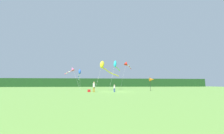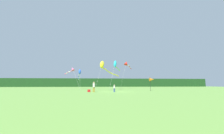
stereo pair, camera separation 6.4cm
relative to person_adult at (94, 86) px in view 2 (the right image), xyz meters
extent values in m
plane|color=#6B9E42|center=(3.87, 1.07, -0.97)|extent=(120.00, 120.00, 0.00)
cube|color=#193D19|center=(3.87, 46.07, 1.07)|extent=(108.00, 3.80, 4.08)
cylinder|color=olive|center=(-0.10, 0.00, -0.56)|extent=(0.17, 0.17, 0.84)
cylinder|color=olive|center=(0.10, 0.00, -0.56)|extent=(0.17, 0.17, 0.84)
cylinder|color=silver|center=(0.00, 0.00, 0.19)|extent=(0.38, 0.38, 0.66)
sphere|color=tan|center=(0.00, 0.00, 0.65)|extent=(0.24, 0.24, 0.24)
cylinder|color=#334C8C|center=(3.42, -0.13, -0.67)|extent=(0.13, 0.13, 0.61)
cylinder|color=#334C8C|center=(3.56, -0.13, -0.67)|extent=(0.13, 0.13, 0.61)
cylinder|color=silver|center=(3.49, -0.13, -0.12)|extent=(0.28, 0.28, 0.48)
sphere|color=tan|center=(3.49, -0.13, 0.21)|extent=(0.18, 0.18, 0.18)
cube|color=red|center=(-0.84, 0.50, -0.76)|extent=(0.49, 0.37, 0.43)
cylinder|color=black|center=(11.32, 3.36, 0.42)|extent=(0.06, 0.06, 2.79)
cone|color=orange|center=(11.67, 3.36, 1.31)|extent=(0.90, 0.70, 0.70)
cylinder|color=#B2B2B2|center=(7.82, 14.09, 2.76)|extent=(2.25, 2.67, 7.47)
cone|color=red|center=(8.93, 15.41, 6.49)|extent=(1.76, 1.80, 1.41)
cylinder|color=red|center=(9.22, 15.71, 6.02)|extent=(0.73, 0.75, 0.30)
cylinder|color=white|center=(9.78, 16.32, 5.86)|extent=(0.73, 0.79, 0.42)
cylinder|color=red|center=(10.24, 16.99, 5.67)|extent=(0.57, 0.86, 0.35)
cylinder|color=white|center=(10.62, 17.73, 5.50)|extent=(0.58, 0.86, 0.37)
cylinder|color=red|center=(11.04, 18.44, 5.27)|extent=(0.66, 0.85, 0.47)
cylinder|color=#B2B2B2|center=(-4.20, 8.51, 1.53)|extent=(2.33, 2.49, 5.01)
cone|color=#E5598C|center=(-5.35, 9.74, 4.02)|extent=(1.33, 1.35, 1.19)
cylinder|color=#E5598C|center=(-5.61, 9.93, 3.55)|extent=(0.68, 0.58, 0.39)
cylinder|color=white|center=(-6.13, 10.32, 3.38)|extent=(0.68, 0.57, 0.34)
cylinder|color=#E5598C|center=(-6.58, 10.78, 3.27)|extent=(0.55, 0.67, 0.27)
cylinder|color=white|center=(-6.94, 11.31, 3.14)|extent=(0.56, 0.69, 0.37)
cylinder|color=#E5598C|center=(-7.37, 11.79, 2.97)|extent=(0.66, 0.61, 0.36)
cylinder|color=#B2B2B2|center=(3.94, 7.20, 2.14)|extent=(1.80, 3.62, 6.24)
ellipsoid|color=#1EB7CC|center=(4.83, 9.01, 5.26)|extent=(1.23, 1.55, 1.95)
cylinder|color=#1EB7CC|center=(4.96, 9.18, 4.52)|extent=(0.43, 0.49, 0.25)
cylinder|color=yellow|center=(5.22, 9.54, 4.46)|extent=(0.44, 0.50, 0.27)
cylinder|color=#1EB7CC|center=(5.47, 9.90, 4.38)|extent=(0.43, 0.50, 0.27)
cylinder|color=yellow|center=(5.67, 10.28, 4.32)|extent=(0.36, 0.50, 0.25)
cylinder|color=#1EB7CC|center=(5.83, 10.69, 4.24)|extent=(0.36, 0.52, 0.30)
cylinder|color=yellow|center=(6.00, 11.08, 4.15)|extent=(0.40, 0.51, 0.27)
cylinder|color=#1EB7CC|center=(6.18, 11.48, 4.05)|extent=(0.36, 0.53, 0.32)
cylinder|color=yellow|center=(6.37, 11.88, 3.93)|extent=(0.42, 0.51, 0.29)
cylinder|color=#B2B2B2|center=(-3.84, 12.12, 1.33)|extent=(0.48, 2.11, 4.61)
ellipsoid|color=blue|center=(-4.07, 13.17, 3.63)|extent=(0.87, 1.33, 1.51)
cylinder|color=blue|center=(-4.17, 13.66, 3.05)|extent=(0.40, 1.03, 0.30)
cylinder|color=white|center=(-4.43, 14.61, 2.86)|extent=(0.53, 1.06, 0.47)
cylinder|color=blue|center=(-4.60, 15.58, 2.59)|extent=(0.22, 1.05, 0.45)
cylinder|color=white|center=(-4.61, 16.58, 2.31)|extent=(0.21, 1.05, 0.49)
cylinder|color=blue|center=(-4.77, 17.54, 2.03)|extent=(0.52, 1.06, 0.47)
cylinder|color=white|center=(-4.94, 18.51, 1.79)|extent=(0.21, 1.04, 0.39)
cylinder|color=#B2B2B2|center=(0.81, 3.89, 1.73)|extent=(1.44, 1.54, 5.40)
ellipsoid|color=yellow|center=(1.52, 4.65, 4.42)|extent=(1.44, 1.46, 1.75)
cylinder|color=yellow|center=(1.88, 4.90, 3.65)|extent=(0.90, 0.71, 0.46)
cylinder|color=yellow|center=(2.48, 5.55, 3.39)|extent=(0.65, 0.93, 0.45)
cylinder|color=yellow|center=(2.92, 6.33, 3.16)|extent=(0.64, 0.92, 0.39)
cylinder|color=yellow|center=(3.41, 7.07, 2.97)|extent=(0.73, 0.87, 0.39)
cylinder|color=yellow|center=(4.03, 7.72, 2.76)|extent=(0.86, 0.75, 0.41)
cylinder|color=yellow|center=(4.69, 8.33, 2.59)|extent=(0.78, 0.81, 0.33)
cylinder|color=yellow|center=(5.34, 8.94, 2.39)|extent=(0.86, 0.76, 0.46)
camera|label=1|loc=(0.48, -23.98, 0.40)|focal=22.19mm
camera|label=2|loc=(0.54, -23.98, 0.40)|focal=22.19mm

